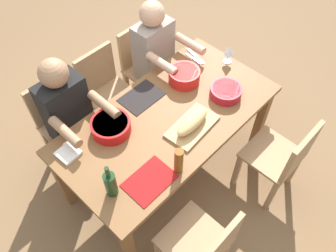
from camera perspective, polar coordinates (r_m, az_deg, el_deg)
name	(u,v)px	position (r m, az deg, el deg)	size (l,w,h in m)	color
ground_plane	(168,168)	(3.18, 0.00, -6.95)	(8.00, 8.00, 0.00)	brown
dining_table	(168,124)	(2.64, 0.00, 0.30)	(1.70, 0.89, 0.74)	brown
chair_far_center	(106,89)	(3.16, -10.13, 5.96)	(0.40, 0.40, 0.85)	#A87F56
chair_near_left	(204,246)	(2.38, 5.85, -18.99)	(0.40, 0.40, 0.85)	#A87F56
chair_far_left	(63,119)	(3.02, -16.89, 1.15)	(0.40, 0.40, 0.85)	#A87F56
diner_far_left	(70,114)	(2.75, -15.74, 1.91)	(0.41, 0.53, 1.20)	#2D2D38
chair_far_right	(144,63)	(3.37, -3.98, 10.21)	(0.40, 0.40, 0.85)	#A87F56
diner_far_right	(157,55)	(3.12, -1.82, 11.60)	(0.41, 0.53, 1.20)	#2D2D38
chair_near_right	(283,157)	(2.81, 18.27, -4.89)	(0.40, 0.40, 0.85)	#A87F56
serving_bowl_salad	(111,126)	(2.48, -9.37, 0.04)	(0.28, 0.28, 0.09)	red
serving_bowl_pasta	(184,75)	(2.78, 2.69, 8.31)	(0.25, 0.25, 0.11)	red
serving_bowl_fruit	(226,91)	(2.72, 9.46, 5.66)	(0.25, 0.25, 0.08)	#B21923
cutting_board	(192,126)	(2.51, 3.98, -0.06)	(0.40, 0.22, 0.02)	tan
bread_loaf	(193,122)	(2.47, 4.05, 0.72)	(0.32, 0.11, 0.09)	tan
wine_bottle	(110,184)	(2.17, -9.41, -9.31)	(0.08, 0.08, 0.29)	#193819
beer_bottle	(179,161)	(2.22, 1.77, -5.78)	(0.06, 0.06, 0.22)	brown
wine_glass	(229,51)	(2.96, 9.98, 12.04)	(0.08, 0.08, 0.17)	silver
placemat_far_center	(142,97)	(2.70, -4.36, 4.76)	(0.32, 0.23, 0.01)	black
placemat_near_left	(150,181)	(2.27, -3.03, -8.95)	(0.32, 0.23, 0.01)	maroon
fork_far_right	(193,59)	(3.02, 4.17, 10.95)	(0.02, 0.17, 0.01)	silver
carving_knife	(195,56)	(3.05, 4.50, 11.38)	(0.23, 0.02, 0.01)	silver
napkin_stack	(68,153)	(2.46, -16.05, -4.31)	(0.14, 0.14, 0.02)	white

